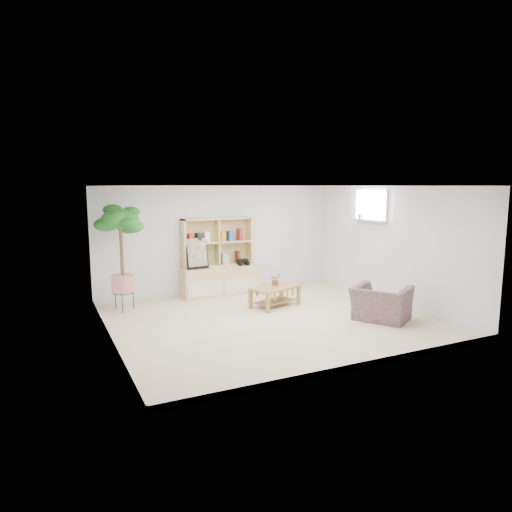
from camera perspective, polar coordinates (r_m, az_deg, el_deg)
name	(u,v)px	position (r m, az deg, el deg)	size (l,w,h in m)	color
floor	(269,320)	(8.30, 1.66, -8.04)	(5.50, 5.00, 0.01)	beige
ceiling	(270,186)	(7.95, 1.74, 8.76)	(5.50, 5.00, 0.01)	white
walls	(270,255)	(8.04, 1.70, 0.17)	(5.51, 5.01, 2.40)	white
baseboard	(269,318)	(8.29, 1.67, -7.71)	(5.50, 5.00, 0.10)	white
window	(371,205)	(9.98, 14.23, 6.19)	(0.10, 0.98, 0.68)	white
window_sill	(369,220)	(9.96, 13.89, 4.35)	(0.14, 1.00, 0.04)	white
storage_unit	(219,257)	(10.08, -4.63, -0.12)	(1.70, 0.57, 1.70)	#D5B86C
poster	(197,253)	(9.83, -7.38, 0.35)	(0.49, 0.11, 0.68)	yellow
toy_truck	(243,262)	(10.21, -1.65, -0.71)	(0.31, 0.22, 0.17)	black
coffee_table	(275,297)	(9.20, 2.38, -5.09)	(0.98, 0.53, 0.40)	olive
table_plant	(275,280)	(9.23, 2.41, -2.97)	(0.22, 0.19, 0.25)	#276B2A
floor_tree	(122,258)	(9.09, -16.42, -0.28)	(0.76, 0.76, 2.06)	#156922
armchair	(381,301)	(8.53, 15.39, -5.44)	(0.96, 0.83, 0.71)	navy
sill_plant	(361,214)	(10.16, 12.94, 5.19)	(0.12, 0.10, 0.22)	#156922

